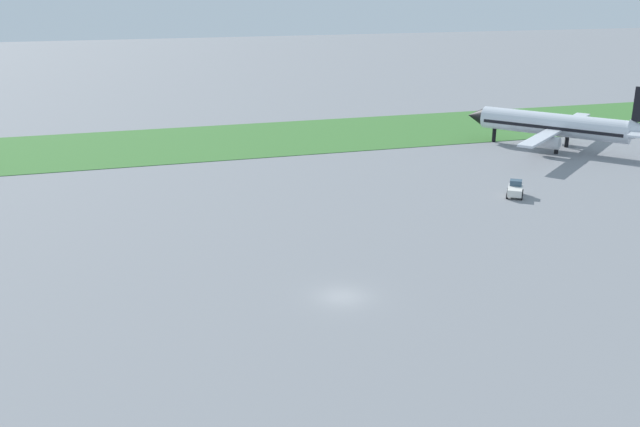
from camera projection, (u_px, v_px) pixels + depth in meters
ground_plane at (342, 297)px, 63.23m from camera, size 600.00×600.00×0.00m
grass_taxiway_strip at (222, 141)px, 123.73m from camera, size 360.00×28.00×0.08m
airplane_parked_jet_far at (557, 125)px, 116.49m from camera, size 26.30×26.83×11.32m
pushback_tug_midfield at (515, 189)px, 92.22m from camera, size 3.50×3.99×1.95m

